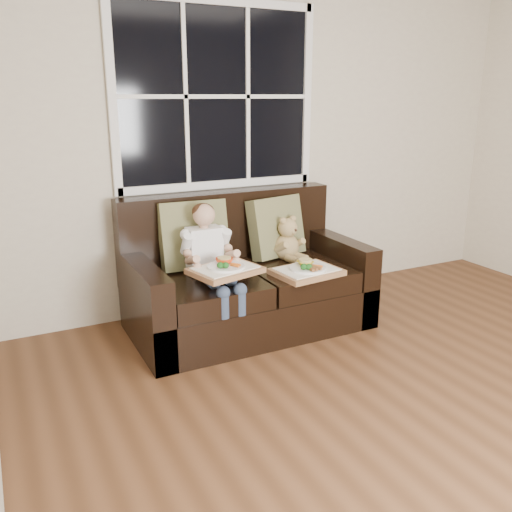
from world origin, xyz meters
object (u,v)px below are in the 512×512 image
tray_left (225,269)px  tray_right (307,271)px  child (210,253)px  teddy_bear (287,241)px  loveseat (245,285)px

tray_left → tray_right: tray_left is taller
child → teddy_bear: (0.70, 0.15, -0.04)m
teddy_bear → tray_right: bearing=-113.7°
child → tray_left: (0.02, -0.22, -0.05)m
tray_right → teddy_bear: bearing=73.6°
tray_left → tray_right: 0.62m
child → tray_left: bearing=-85.7°
teddy_bear → loveseat: bearing=171.5°
teddy_bear → tray_left: teddy_bear is taller
tray_right → tray_left: bearing=171.5°
child → tray_right: 0.69m
loveseat → child: loveseat is taller
loveseat → teddy_bear: loveseat is taller
tray_right → loveseat: bearing=124.2°
loveseat → tray_right: bearing=-49.3°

